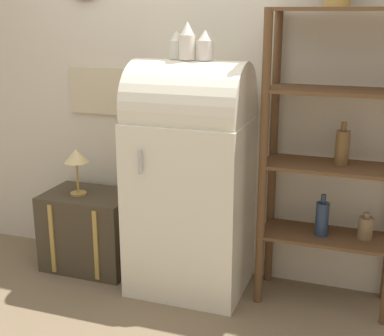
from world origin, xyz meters
TOP-DOWN VIEW (x-y plane):
  - ground_plane at (0.00, 0.00)m, footprint 12.00×12.00m
  - wall_back at (-0.01, 0.57)m, footprint 7.00×0.09m
  - refrigerator at (-0.00, 0.26)m, footprint 0.72×0.61m
  - suitcase_trunk at (-0.76, 0.30)m, footprint 0.61×0.44m
  - shelf_unit at (0.85, 0.35)m, footprint 0.79×0.35m
  - vase_left at (-0.09, 0.27)m, footprint 0.09×0.09m
  - vase_center at (-0.01, 0.25)m, footprint 0.10×0.10m
  - vase_right at (0.09, 0.26)m, footprint 0.10×0.10m
  - desk_lamp at (-0.81, 0.26)m, footprint 0.16×0.16m

SIDE VIEW (x-z plane):
  - ground_plane at x=0.00m, z-range 0.00..0.00m
  - suitcase_trunk at x=-0.76m, z-range 0.00..0.54m
  - refrigerator at x=0.00m, z-range 0.02..1.49m
  - desk_lamp at x=-0.81m, z-range 0.63..0.95m
  - shelf_unit at x=0.85m, z-range 0.09..1.85m
  - wall_back at x=-0.01m, z-range 0.00..2.70m
  - vase_left at x=-0.09m, z-range 1.46..1.63m
  - vase_right at x=0.09m, z-range 1.46..1.64m
  - vase_center at x=-0.01m, z-range 1.46..1.68m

